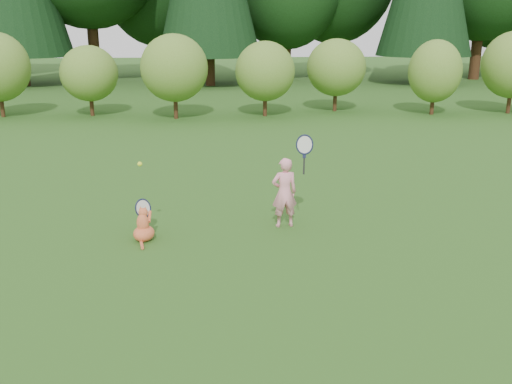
{
  "coord_description": "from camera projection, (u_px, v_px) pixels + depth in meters",
  "views": [
    {
      "loc": [
        -0.43,
        -7.27,
        3.08
      ],
      "look_at": [
        0.2,
        0.8,
        0.7
      ],
      "focal_mm": 40.0,
      "sensor_mm": 36.0,
      "label": 1
    }
  ],
  "objects": [
    {
      "name": "child",
      "position": [
        285.0,
        191.0,
        8.9
      ],
      "size": [
        0.64,
        0.41,
        1.66
      ],
      "rotation": [
        0.0,
        0.0,
        3.28
      ],
      "color": "pink",
      "rests_on": "ground"
    },
    {
      "name": "ground",
      "position": [
        246.0,
        257.0,
        7.85
      ],
      "size": [
        100.0,
        100.0,
        0.0
      ],
      "primitive_type": "plane",
      "color": "#285116",
      "rests_on": "ground"
    },
    {
      "name": "shrub_row",
      "position": [
        223.0,
        75.0,
        19.89
      ],
      "size": [
        28.0,
        3.0,
        2.8
      ],
      "primitive_type": null,
      "color": "#597B26",
      "rests_on": "ground"
    },
    {
      "name": "cat",
      "position": [
        143.0,
        223.0,
        8.42
      ],
      "size": [
        0.46,
        0.77,
        0.7
      ],
      "rotation": [
        0.0,
        0.0,
        -0.26
      ],
      "color": "#BD4824",
      "rests_on": "ground"
    },
    {
      "name": "tennis_ball",
      "position": [
        140.0,
        164.0,
        8.25
      ],
      "size": [
        0.07,
        0.07,
        0.07
      ],
      "color": "yellow",
      "rests_on": "ground"
    }
  ]
}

